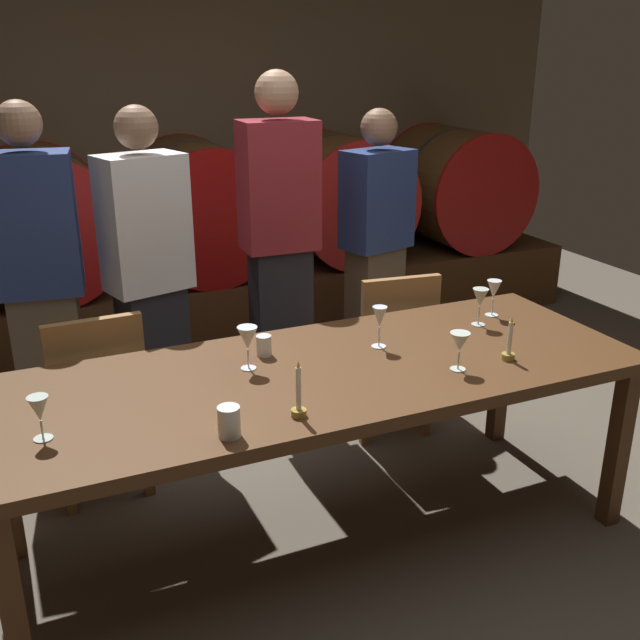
{
  "coord_description": "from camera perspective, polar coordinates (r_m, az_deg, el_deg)",
  "views": [
    {
      "loc": [
        -1.22,
        -2.34,
        1.9
      ],
      "look_at": [
        -0.17,
        0.04,
        0.94
      ],
      "focal_mm": 40.89,
      "sensor_mm": 36.0,
      "label": 1
    }
  ],
  "objects": [
    {
      "name": "wine_barrel_far_right",
      "position": [
        5.8,
        10.5,
        10.21
      ],
      "size": [
        0.89,
        0.88,
        0.89
      ],
      "color": "brown",
      "rests_on": "barrel_shelf"
    },
    {
      "name": "guest_far_left",
      "position": [
        3.57,
        -20.97,
        2.3
      ],
      "size": [
        0.41,
        0.29,
        1.71
      ],
      "rotation": [
        0.0,
        0.0,
        2.99
      ],
      "color": "brown",
      "rests_on": "ground"
    },
    {
      "name": "cup_left",
      "position": [
        2.31,
        -7.13,
        -7.91
      ],
      "size": [
        0.07,
        0.07,
        0.1
      ],
      "primitive_type": "cylinder",
      "color": "white",
      "rests_on": "dining_table"
    },
    {
      "name": "cup_right",
      "position": [
        2.88,
        -4.41,
        -2.01
      ],
      "size": [
        0.06,
        0.06,
        0.08
      ],
      "primitive_type": "cylinder",
      "color": "white",
      "rests_on": "dining_table"
    },
    {
      "name": "wine_glass_left",
      "position": [
        2.74,
        -5.69,
        -1.5
      ],
      "size": [
        0.08,
        0.08,
        0.17
      ],
      "color": "white",
      "rests_on": "dining_table"
    },
    {
      "name": "barrel_shelf",
      "position": [
        5.15,
        -8.85,
        1.26
      ],
      "size": [
        5.46,
        0.9,
        0.47
      ],
      "primitive_type": "cube",
      "color": "#4C2D16",
      "rests_on": "ground"
    },
    {
      "name": "candle_left",
      "position": [
        2.41,
        -1.69,
        -6.38
      ],
      "size": [
        0.05,
        0.05,
        0.2
      ],
      "color": "olive",
      "rests_on": "dining_table"
    },
    {
      "name": "wine_glass_center_right",
      "position": [
        2.77,
        10.87,
        -1.78
      ],
      "size": [
        0.08,
        0.08,
        0.15
      ],
      "color": "silver",
      "rests_on": "dining_table"
    },
    {
      "name": "wine_barrel_left",
      "position": [
        4.83,
        -20.94,
        7.19
      ],
      "size": [
        0.89,
        0.88,
        0.89
      ],
      "color": "brown",
      "rests_on": "barrel_shelf"
    },
    {
      "name": "ground_plane",
      "position": [
        3.25,
        3.12,
        -15.46
      ],
      "size": [
        7.88,
        7.88,
        0.0
      ],
      "primitive_type": "plane",
      "color": "brown"
    },
    {
      "name": "wine_barrel_right",
      "position": [
        5.31,
        1.29,
        9.61
      ],
      "size": [
        0.89,
        0.88,
        0.89
      ],
      "color": "brown",
      "rests_on": "barrel_shelf"
    },
    {
      "name": "wine_glass_far_right",
      "position": [
        3.37,
        13.44,
        2.24
      ],
      "size": [
        0.07,
        0.07,
        0.17
      ],
      "color": "white",
      "rests_on": "dining_table"
    },
    {
      "name": "back_wall",
      "position": [
        5.43,
        -11.2,
        15.58
      ],
      "size": [
        6.06,
        0.24,
        2.96
      ],
      "primitive_type": "cube",
      "color": "brown",
      "rests_on": "ground"
    },
    {
      "name": "guest_far_right",
      "position": [
        4.22,
        4.38,
        5.51
      ],
      "size": [
        0.43,
        0.33,
        1.61
      ],
      "rotation": [
        0.0,
        0.0,
        3.41
      ],
      "color": "brown",
      "rests_on": "ground"
    },
    {
      "name": "guest_center_right",
      "position": [
        3.82,
        -3.18,
        5.77
      ],
      "size": [
        0.39,
        0.25,
        1.82
      ],
      "rotation": [
        0.0,
        0.0,
        3.11
      ],
      "color": "black",
      "rests_on": "ground"
    },
    {
      "name": "candle_right",
      "position": [
        2.93,
        14.56,
        -2.15
      ],
      "size": [
        0.05,
        0.05,
        0.18
      ],
      "color": "olive",
      "rests_on": "dining_table"
    },
    {
      "name": "wine_glass_right",
      "position": [
        3.24,
        12.42,
        1.64
      ],
      "size": [
        0.07,
        0.07,
        0.17
      ],
      "color": "silver",
      "rests_on": "dining_table"
    },
    {
      "name": "wine_glass_center_left",
      "position": [
        2.94,
        4.68,
        0.12
      ],
      "size": [
        0.06,
        0.06,
        0.17
      ],
      "color": "white",
      "rests_on": "dining_table"
    },
    {
      "name": "chair_right",
      "position": [
        3.73,
        5.56,
        -1.98
      ],
      "size": [
        0.44,
        0.44,
        0.88
      ],
      "rotation": [
        0.0,
        0.0,
        3.03
      ],
      "color": "olive",
      "rests_on": "ground"
    },
    {
      "name": "wine_glass_far_left",
      "position": [
        2.41,
        -21.13,
        -6.6
      ],
      "size": [
        0.07,
        0.07,
        0.15
      ],
      "color": "silver",
      "rests_on": "dining_table"
    },
    {
      "name": "chair_left",
      "position": [
        3.33,
        -17.08,
        -5.71
      ],
      "size": [
        0.42,
        0.42,
        0.88
      ],
      "rotation": [
        0.0,
        0.0,
        3.18
      ],
      "color": "olive",
      "rests_on": "ground"
    },
    {
      "name": "guest_center_left",
      "position": [
        3.59,
        -13.22,
        2.93
      ],
      "size": [
        0.43,
        0.33,
        1.68
      ],
      "rotation": [
        0.0,
        0.0,
        3.41
      ],
      "color": "black",
      "rests_on": "ground"
    },
    {
      "name": "dining_table",
      "position": [
        2.8,
        0.19,
        -5.1
      ],
      "size": [
        2.49,
        0.91,
        0.77
      ],
      "color": "#4C2D16",
      "rests_on": "ground"
    },
    {
      "name": "wine_barrel_center",
      "position": [
        4.97,
        -9.6,
        8.59
      ],
      "size": [
        0.89,
        0.88,
        0.89
      ],
      "color": "brown",
      "rests_on": "barrel_shelf"
    }
  ]
}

